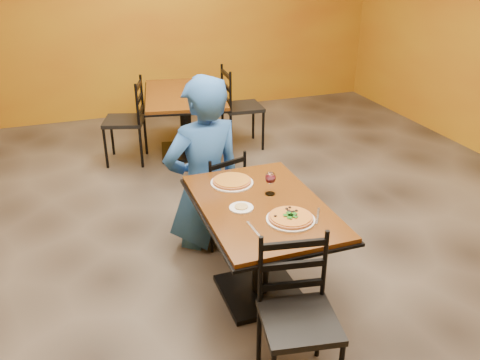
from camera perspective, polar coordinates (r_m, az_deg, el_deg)
name	(u,v)px	position (r m, az deg, el deg)	size (l,w,h in m)	color
floor	(237,257)	(4.15, -0.29, -8.75)	(7.00, 8.00, 0.01)	black
wall_back	(141,8)	(7.36, -11.22, 18.68)	(7.00, 0.01, 3.00)	#AE8113
table_main	(261,229)	(3.45, 2.44, -5.55)	(0.83, 1.23, 0.75)	#5F2F0F
table_second	(185,108)	(5.95, -6.28, 8.12)	(1.14, 1.49, 0.75)	#5F2F0F
chair_main_near	(300,322)	(2.87, 6.80, -15.79)	(0.41, 0.41, 0.91)	black
chair_main_far	(217,195)	(4.20, -2.69, -1.72)	(0.37, 0.37, 0.82)	black
chair_second_left	(124,121)	(5.86, -13.08, 6.52)	(0.44, 0.44, 0.97)	black
chair_second_right	(242,107)	(6.16, 0.29, 8.27)	(0.45, 0.45, 1.00)	black
diner	(204,163)	(4.04, -4.18, 1.95)	(0.69, 0.45, 1.45)	#1B5098
plate_main	(291,219)	(3.18, 5.79, -4.49)	(0.31, 0.31, 0.01)	white
pizza_main	(291,217)	(3.17, 5.80, -4.24)	(0.28, 0.28, 0.02)	maroon
plate_far	(232,183)	(3.63, -0.92, -0.31)	(0.31, 0.31, 0.01)	white
pizza_far	(232,181)	(3.62, -0.93, -0.08)	(0.28, 0.28, 0.02)	orange
side_plate	(241,208)	(3.29, 0.14, -3.18)	(0.16, 0.16, 0.01)	white
dip	(241,207)	(3.29, 0.14, -3.05)	(0.09, 0.09, 0.01)	tan
wine_glass	(270,182)	(3.45, 3.48, -0.26)	(0.08, 0.08, 0.18)	white
fork	(253,229)	(3.07, 1.53, -5.57)	(0.01, 0.19, 0.00)	silver
knife	(318,216)	(3.25, 8.85, -4.03)	(0.01, 0.21, 0.00)	silver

